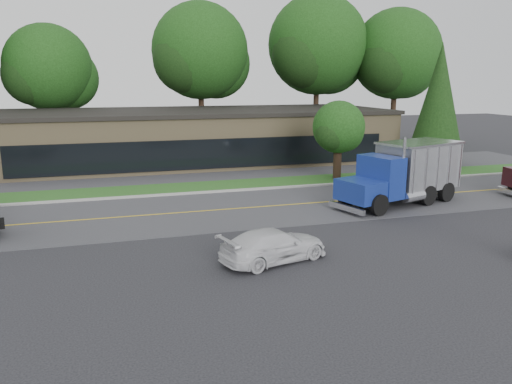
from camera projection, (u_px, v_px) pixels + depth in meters
ground at (264, 272)px, 17.97m from camera, size 140.00×140.00×0.00m
road at (213, 211)px, 26.39m from camera, size 60.00×8.00×0.02m
center_line at (213, 211)px, 26.39m from camera, size 60.00×0.12×0.01m
curb at (199, 194)px, 30.32m from camera, size 60.00×0.30×0.12m
grass_verge at (194, 188)px, 32.00m from camera, size 60.00×3.40×0.03m
far_parking at (183, 174)px, 36.68m from camera, size 60.00×7.00×0.02m
strip_mall at (196, 137)px, 42.41m from camera, size 32.00×12.00×4.00m
tree_far_b at (50, 71)px, 45.50m from camera, size 8.25×7.76×11.76m
tree_far_c at (201, 56)px, 49.04m from camera, size 9.97×9.39×14.23m
tree_far_d at (318, 50)px, 51.27m from camera, size 10.74×10.11×15.33m
tree_far_e at (397, 58)px, 51.78m from camera, size 9.80×9.22×13.98m
evergreen_right at (439, 99)px, 39.16m from camera, size 4.22×4.22×9.59m
tree_verge at (339, 130)px, 34.06m from camera, size 3.79×3.57×5.41m
dump_truck_blue at (405, 171)px, 27.68m from camera, size 8.03×4.64×3.36m
rally_car at (274, 245)px, 18.93m from camera, size 4.62×2.88×1.25m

